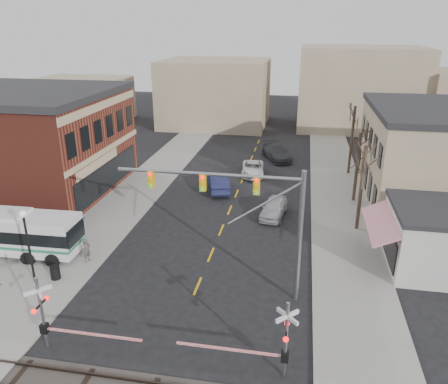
# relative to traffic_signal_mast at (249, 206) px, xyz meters

# --- Properties ---
(ground) EXTENTS (160.00, 160.00, 0.00)m
(ground) POSITION_rel_traffic_signal_mast_xyz_m (-3.15, -1.72, -5.77)
(ground) COLOR black
(ground) RESTS_ON ground
(sidewalk_west) EXTENTS (5.00, 60.00, 0.12)m
(sidewalk_west) POSITION_rel_traffic_signal_mast_xyz_m (-12.65, 18.28, -5.71)
(sidewalk_west) COLOR gray
(sidewalk_west) RESTS_ON ground
(sidewalk_east) EXTENTS (5.00, 60.00, 0.12)m
(sidewalk_east) POSITION_rel_traffic_signal_mast_xyz_m (6.35, 18.28, -5.71)
(sidewalk_east) COLOR gray
(sidewalk_east) RESTS_ON ground
(tree_east_a) EXTENTS (0.28, 0.28, 6.75)m
(tree_east_a) POSITION_rel_traffic_signal_mast_xyz_m (7.35, 10.28, -2.27)
(tree_east_a) COLOR #382B21
(tree_east_a) RESTS_ON sidewalk_east
(tree_east_b) EXTENTS (0.28, 0.28, 6.30)m
(tree_east_b) POSITION_rel_traffic_signal_mast_xyz_m (7.65, 16.28, -2.50)
(tree_east_b) COLOR #382B21
(tree_east_b) RESTS_ON sidewalk_east
(tree_east_c) EXTENTS (0.28, 0.28, 7.20)m
(tree_east_c) POSITION_rel_traffic_signal_mast_xyz_m (7.85, 24.28, -2.05)
(tree_east_c) COLOR #382B21
(tree_east_c) RESTS_ON sidewalk_east
(traffic_signal_mast) EXTENTS (10.56, 0.30, 8.00)m
(traffic_signal_mast) POSITION_rel_traffic_signal_mast_xyz_m (0.00, 0.00, 0.00)
(traffic_signal_mast) COLOR gray
(traffic_signal_mast) RESTS_ON ground
(rr_crossing_west) EXTENTS (5.60, 1.36, 4.00)m
(rr_crossing_west) POSITION_rel_traffic_signal_mast_xyz_m (-8.93, -6.31, -3.80)
(rr_crossing_west) COLOR gray
(rr_crossing_west) RESTS_ON ground
(rr_crossing_east) EXTENTS (5.60, 1.36, 4.00)m
(rr_crossing_east) POSITION_rel_traffic_signal_mast_xyz_m (2.07, -6.16, -3.80)
(rr_crossing_east) COLOR gray
(rr_crossing_east) RESTS_ON ground
(street_lamp) EXTENTS (0.44, 0.44, 4.81)m
(street_lamp) POSITION_rel_traffic_signal_mast_xyz_m (-13.34, -1.10, -2.26)
(street_lamp) COLOR black
(street_lamp) RESTS_ON sidewalk_west
(trash_bin) EXTENTS (0.60, 0.60, 0.86)m
(trash_bin) POSITION_rel_traffic_signal_mast_xyz_m (-12.15, -0.64, -5.22)
(trash_bin) COLOR black
(trash_bin) RESTS_ON sidewalk_west
(car_a) EXTENTS (2.37, 4.65, 1.52)m
(car_a) POSITION_rel_traffic_signal_mast_xyz_m (0.70, 11.69, -5.01)
(car_a) COLOR #A5A4A8
(car_a) RESTS_ON ground
(car_b) EXTENTS (3.22, 5.50, 1.71)m
(car_b) POSITION_rel_traffic_signal_mast_xyz_m (-5.05, 16.89, -4.91)
(car_b) COLOR #191C3F
(car_b) RESTS_ON ground
(car_c) EXTENTS (2.76, 5.15, 1.38)m
(car_c) POSITION_rel_traffic_signal_mast_xyz_m (-2.29, 22.09, -5.08)
(car_c) COLOR white
(car_c) RESTS_ON ground
(car_d) EXTENTS (4.38, 6.07, 1.63)m
(car_d) POSITION_rel_traffic_signal_mast_xyz_m (-0.15, 28.30, -4.95)
(car_d) COLOR #37383C
(car_d) RESTS_ON ground
(pedestrian_near) EXTENTS (0.54, 0.69, 1.68)m
(pedestrian_near) POSITION_rel_traffic_signal_mast_xyz_m (-11.17, 1.74, -4.81)
(pedestrian_near) COLOR #4E453E
(pedestrian_near) RESTS_ON sidewalk_west
(pedestrian_far) EXTENTS (0.91, 0.95, 1.55)m
(pedestrian_far) POSITION_rel_traffic_signal_mast_xyz_m (-13.93, 6.30, -4.87)
(pedestrian_far) COLOR #303755
(pedestrian_far) RESTS_ON sidewalk_west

